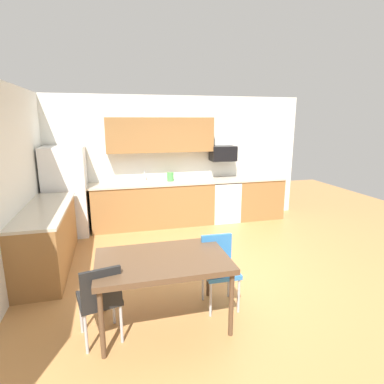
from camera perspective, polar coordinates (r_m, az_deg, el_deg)
ground_plane at (r=4.73m, az=3.12°, el=-14.61°), size 12.00×12.00×0.00m
wall_back at (r=6.81m, az=-3.48°, el=5.94°), size 5.80×0.10×2.70m
cabinet_run_back at (r=6.58m, az=-7.04°, el=-2.41°), size 2.51×0.60×0.90m
cabinet_run_back_right at (r=7.25m, az=11.90°, el=-1.12°), size 1.04×0.60×0.90m
cabinet_run_left at (r=5.20m, az=-25.01°, el=-7.86°), size 0.60×2.00×0.90m
countertop_back at (r=6.54m, az=-2.84°, el=1.83°), size 4.80×0.64×0.04m
countertop_left at (r=5.06m, az=-25.52°, el=-2.87°), size 0.64×2.00×0.04m
upper_cabinets_back at (r=6.50m, az=-5.81°, el=10.42°), size 2.20×0.34×0.70m
refrigerator at (r=6.41m, az=-22.12°, el=0.08°), size 0.76×0.70×1.72m
oven_range at (r=6.93m, az=5.80°, el=-1.51°), size 0.60×0.60×0.91m
microwave at (r=6.84m, az=5.71°, el=7.08°), size 0.54×0.36×0.32m
sink_basin at (r=6.46m, az=-8.49°, el=1.18°), size 0.48×0.40×0.14m
sink_faucet at (r=6.60m, az=-8.71°, el=2.86°), size 0.02×0.02×0.24m
dining_table at (r=3.41m, az=-5.42°, el=-12.96°), size 1.40×0.90×0.77m
chair_near_table at (r=3.84m, az=4.96°, el=-13.21°), size 0.41×0.41×0.85m
chair_far_side at (r=3.34m, az=-16.54°, el=-18.01°), size 0.48×0.48×0.85m
kettle at (r=6.55m, az=-4.00°, el=2.72°), size 0.14×0.14×0.20m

